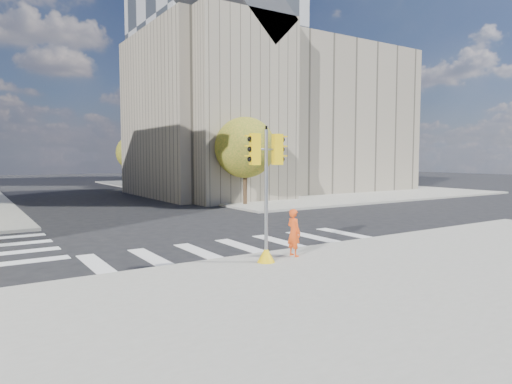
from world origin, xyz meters
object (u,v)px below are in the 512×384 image
at_px(lamp_far, 157,145).
at_px(photographer, 294,233).
at_px(lamp_near, 223,142).
at_px(traffic_signal, 266,206).

relative_size(lamp_far, photographer, 5.17).
xyz_separation_m(lamp_near, lamp_far, (0.00, 14.00, 0.00)).
relative_size(lamp_near, lamp_far, 1.00).
bearing_deg(traffic_signal, lamp_far, 83.59).
distance_m(lamp_near, lamp_far, 14.00).
height_order(lamp_far, photographer, lamp_far).
bearing_deg(lamp_near, photographer, -112.42).
bearing_deg(lamp_far, traffic_signal, -105.33).
distance_m(lamp_near, traffic_signal, 21.54).
bearing_deg(photographer, lamp_near, -24.20).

